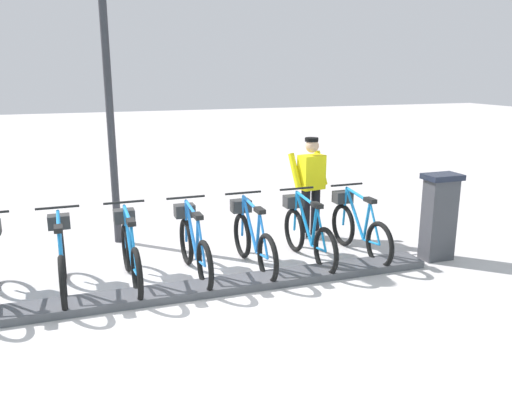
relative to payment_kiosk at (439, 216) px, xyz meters
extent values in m
plane|color=#B7B1B1|center=(-0.05, 3.74, -0.67)|extent=(60.00, 60.00, 0.00)
cube|color=#47474C|center=(-0.05, 3.74, -0.62)|extent=(0.44, 6.69, 0.10)
cube|color=#38383D|center=(0.00, 0.00, -0.07)|extent=(0.28, 0.44, 1.20)
cube|color=#194C8C|center=(0.15, 0.00, 0.28)|extent=(0.03, 0.30, 0.40)
cube|color=black|center=(0.00, 0.00, 0.57)|extent=(0.36, 0.52, 0.08)
torus|color=black|center=(-0.03, 0.99, -0.33)|extent=(0.67, 0.08, 0.67)
torus|color=black|center=(1.02, 1.00, -0.33)|extent=(0.67, 0.08, 0.67)
cylinder|color=#1677BD|center=(0.68, 1.00, -0.05)|extent=(0.60, 0.05, 0.70)
cylinder|color=#1677BD|center=(0.34, 0.99, -0.09)|extent=(0.16, 0.05, 0.61)
cylinder|color=#1677BD|center=(0.62, 1.00, 0.25)|extent=(0.69, 0.05, 0.11)
cylinder|color=#1677BD|center=(0.18, 0.99, -0.36)|extent=(0.43, 0.04, 0.09)
cylinder|color=#1677BD|center=(0.12, 0.99, -0.06)|extent=(0.33, 0.04, 0.56)
cylinder|color=#1677BD|center=(0.99, 1.00, -0.02)|extent=(0.10, 0.04, 0.62)
cube|color=black|center=(0.28, 0.99, 0.24)|extent=(0.22, 0.10, 0.06)
cylinder|color=black|center=(0.96, 1.00, 0.33)|extent=(0.04, 0.54, 0.03)
cube|color=#2D2D2D|center=(1.07, 1.00, 0.11)|extent=(0.20, 0.28, 0.18)
torus|color=black|center=(-0.03, 1.83, -0.33)|extent=(0.67, 0.08, 0.67)
torus|color=black|center=(1.02, 1.84, -0.33)|extent=(0.67, 0.08, 0.67)
cylinder|color=#1275BC|center=(0.68, 1.84, -0.05)|extent=(0.60, 0.05, 0.70)
cylinder|color=#1275BC|center=(0.34, 1.84, -0.09)|extent=(0.16, 0.05, 0.61)
cylinder|color=#1275BC|center=(0.62, 1.84, 0.25)|extent=(0.69, 0.05, 0.11)
cylinder|color=#1275BC|center=(0.18, 1.83, -0.36)|extent=(0.43, 0.04, 0.09)
cylinder|color=#1275BC|center=(0.12, 1.83, -0.06)|extent=(0.33, 0.04, 0.56)
cylinder|color=#1275BC|center=(0.99, 1.84, -0.02)|extent=(0.10, 0.04, 0.62)
cube|color=black|center=(0.28, 1.84, 0.24)|extent=(0.22, 0.10, 0.06)
cylinder|color=black|center=(0.96, 1.84, 0.33)|extent=(0.04, 0.54, 0.03)
cube|color=#2D2D2D|center=(1.07, 1.84, 0.11)|extent=(0.20, 0.28, 0.18)
torus|color=black|center=(-0.03, 2.67, -0.33)|extent=(0.67, 0.08, 0.67)
torus|color=black|center=(1.02, 2.68, -0.33)|extent=(0.67, 0.08, 0.67)
cylinder|color=blue|center=(0.68, 2.68, -0.05)|extent=(0.60, 0.05, 0.70)
cylinder|color=blue|center=(0.34, 2.68, -0.09)|extent=(0.16, 0.05, 0.61)
cylinder|color=blue|center=(0.62, 2.68, 0.25)|extent=(0.69, 0.05, 0.11)
cylinder|color=blue|center=(0.18, 2.68, -0.36)|extent=(0.43, 0.04, 0.09)
cylinder|color=blue|center=(0.12, 2.67, -0.06)|extent=(0.33, 0.04, 0.56)
cylinder|color=blue|center=(0.99, 2.68, -0.02)|extent=(0.10, 0.04, 0.62)
cube|color=black|center=(0.28, 2.68, 0.24)|extent=(0.22, 0.10, 0.06)
cylinder|color=black|center=(0.96, 2.68, 0.33)|extent=(0.04, 0.54, 0.03)
cube|color=#2D2D2D|center=(1.07, 2.68, 0.11)|extent=(0.20, 0.28, 0.18)
torus|color=black|center=(-0.03, 3.51, -0.33)|extent=(0.67, 0.08, 0.67)
torus|color=black|center=(1.02, 3.53, -0.33)|extent=(0.67, 0.08, 0.67)
cylinder|color=blue|center=(0.68, 3.52, -0.05)|extent=(0.60, 0.05, 0.70)
cylinder|color=blue|center=(0.34, 3.52, -0.09)|extent=(0.16, 0.05, 0.61)
cylinder|color=blue|center=(0.62, 3.52, 0.25)|extent=(0.69, 0.05, 0.11)
cylinder|color=blue|center=(0.18, 3.52, -0.36)|extent=(0.43, 0.04, 0.09)
cylinder|color=blue|center=(0.12, 3.52, -0.06)|extent=(0.33, 0.04, 0.56)
cylinder|color=blue|center=(0.99, 3.53, -0.02)|extent=(0.10, 0.04, 0.62)
cube|color=black|center=(0.28, 3.52, 0.24)|extent=(0.22, 0.10, 0.06)
cylinder|color=black|center=(0.96, 3.52, 0.33)|extent=(0.04, 0.54, 0.03)
cube|color=#2D2D2D|center=(1.07, 3.53, 0.11)|extent=(0.20, 0.28, 0.18)
torus|color=black|center=(-0.03, 4.36, -0.33)|extent=(0.67, 0.08, 0.67)
torus|color=black|center=(1.02, 4.37, -0.33)|extent=(0.67, 0.08, 0.67)
cylinder|color=#1974BF|center=(0.68, 4.36, -0.05)|extent=(0.60, 0.05, 0.70)
cylinder|color=#1974BF|center=(0.34, 4.36, -0.09)|extent=(0.16, 0.05, 0.61)
cylinder|color=#1974BF|center=(0.62, 4.36, 0.25)|extent=(0.69, 0.05, 0.11)
cylinder|color=#1974BF|center=(0.18, 4.36, -0.36)|extent=(0.43, 0.04, 0.09)
cylinder|color=#1974BF|center=(0.12, 4.36, -0.06)|extent=(0.33, 0.04, 0.56)
cylinder|color=#1974BF|center=(0.99, 4.37, -0.02)|extent=(0.10, 0.04, 0.62)
cube|color=black|center=(0.28, 4.36, 0.24)|extent=(0.22, 0.10, 0.06)
cylinder|color=black|center=(0.96, 4.37, 0.33)|extent=(0.04, 0.54, 0.03)
cube|color=#2D2D2D|center=(1.07, 4.37, 0.11)|extent=(0.20, 0.28, 0.18)
torus|color=black|center=(-0.03, 5.20, -0.33)|extent=(0.67, 0.08, 0.67)
torus|color=black|center=(1.02, 5.21, -0.33)|extent=(0.67, 0.08, 0.67)
cylinder|color=#1671BD|center=(0.68, 5.20, -0.05)|extent=(0.60, 0.05, 0.70)
cylinder|color=#1671BD|center=(0.34, 5.20, -0.09)|extent=(0.16, 0.05, 0.61)
cylinder|color=#1671BD|center=(0.62, 5.20, 0.25)|extent=(0.69, 0.05, 0.11)
cylinder|color=#1671BD|center=(0.18, 5.20, -0.36)|extent=(0.43, 0.04, 0.09)
cylinder|color=#1671BD|center=(0.12, 5.20, -0.06)|extent=(0.33, 0.04, 0.56)
cylinder|color=#1671BD|center=(0.99, 5.21, -0.02)|extent=(0.10, 0.04, 0.62)
cube|color=black|center=(0.28, 5.20, 0.24)|extent=(0.22, 0.10, 0.06)
cylinder|color=black|center=(0.96, 5.21, 0.33)|extent=(0.04, 0.54, 0.03)
cube|color=#2D2D2D|center=(1.07, 5.21, 0.11)|extent=(0.20, 0.28, 0.18)
cube|color=white|center=(1.65, 1.42, -0.62)|extent=(0.28, 0.15, 0.10)
cube|color=white|center=(1.57, 1.18, -0.62)|extent=(0.28, 0.15, 0.10)
cylinder|color=black|center=(1.59, 1.40, -0.24)|extent=(0.15, 0.15, 0.82)
cylinder|color=black|center=(1.63, 1.20, -0.24)|extent=(0.15, 0.15, 0.82)
cube|color=yellow|center=(1.61, 1.30, 0.43)|extent=(0.33, 0.44, 0.56)
cylinder|color=yellow|center=(1.66, 1.57, 0.46)|extent=(0.35, 0.16, 0.57)
cylinder|color=yellow|center=(1.75, 1.06, 0.46)|extent=(0.35, 0.16, 0.57)
sphere|color=tan|center=(1.61, 1.30, 0.86)|extent=(0.22, 0.22, 0.22)
cylinder|color=black|center=(1.63, 1.30, 0.96)|extent=(0.22, 0.22, 0.06)
cylinder|color=#2D2D33|center=(2.39, 4.36, 1.31)|extent=(0.12, 0.12, 3.95)
camera|label=1|loc=(-6.17, 5.00, 2.07)|focal=37.45mm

